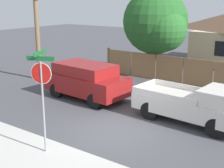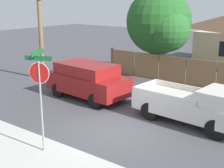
% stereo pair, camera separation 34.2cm
% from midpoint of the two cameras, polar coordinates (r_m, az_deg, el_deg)
% --- Properties ---
extents(ground_plane, '(80.00, 80.00, 0.00)m').
position_cam_midpoint_polar(ground_plane, '(12.63, -0.41, -8.69)').
color(ground_plane, '#47474C').
extents(wooden_fence, '(15.29, 0.12, 1.76)m').
position_cam_midpoint_polar(wooden_fence, '(19.13, 17.57, 1.58)').
color(wooden_fence, '#997047').
rests_on(wooden_fence, ground).
extents(oak_tree, '(4.54, 4.32, 5.84)m').
position_cam_midpoint_polar(oak_tree, '(21.09, 7.82, 10.91)').
color(oak_tree, brown).
rests_on(oak_tree, ground).
extents(red_suv, '(4.69, 2.41, 1.88)m').
position_cam_midpoint_polar(red_suv, '(16.48, -5.33, 0.78)').
color(red_suv, maroon).
rests_on(red_suv, ground).
extents(orange_pickup, '(4.97, 2.30, 1.70)m').
position_cam_midpoint_polar(orange_pickup, '(13.55, 14.28, -3.64)').
color(orange_pickup, silver).
rests_on(orange_pickup, ground).
extents(stop_sign, '(0.90, 0.81, 3.54)m').
position_cam_midpoint_polar(stop_sign, '(10.53, -13.62, -0.07)').
color(stop_sign, gray).
rests_on(stop_sign, ground).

